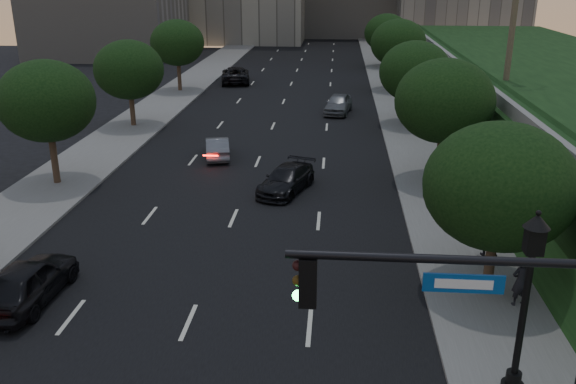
# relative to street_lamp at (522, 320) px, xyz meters

# --- Properties ---
(road_surface) EXTENTS (16.00, 140.00, 0.02)m
(road_surface) POSITION_rel_street_lamp_xyz_m (-9.52, 28.29, -2.62)
(road_surface) COLOR black
(road_surface) RESTS_ON ground
(sidewalk_right) EXTENTS (4.50, 140.00, 0.15)m
(sidewalk_right) POSITION_rel_street_lamp_xyz_m (0.73, 28.29, -2.56)
(sidewalk_right) COLOR slate
(sidewalk_right) RESTS_ON ground
(sidewalk_left) EXTENTS (4.50, 140.00, 0.15)m
(sidewalk_left) POSITION_rel_street_lamp_xyz_m (-19.77, 28.29, -2.56)
(sidewalk_left) COLOR slate
(sidewalk_left) RESTS_ON ground
(parapet_wall) EXTENTS (0.35, 90.00, 0.70)m
(parapet_wall) POSITION_rel_street_lamp_xyz_m (3.98, 26.29, 1.72)
(parapet_wall) COLOR slate
(parapet_wall) RESTS_ON embankment
(office_block_filler) EXTENTS (18.00, 16.00, 14.00)m
(office_block_filler) POSITION_rel_street_lamp_xyz_m (-35.52, 68.29, 4.37)
(office_block_filler) COLOR gray
(office_block_filler) RESTS_ON ground
(tree_right_a) EXTENTS (5.20, 5.20, 6.24)m
(tree_right_a) POSITION_rel_street_lamp_xyz_m (0.78, 6.29, 1.39)
(tree_right_a) COLOR #38281C
(tree_right_a) RESTS_ON ground
(tree_right_b) EXTENTS (5.20, 5.20, 6.74)m
(tree_right_b) POSITION_rel_street_lamp_xyz_m (0.78, 18.29, 1.88)
(tree_right_b) COLOR #38281C
(tree_right_b) RESTS_ON ground
(tree_right_c) EXTENTS (5.20, 5.20, 6.24)m
(tree_right_c) POSITION_rel_street_lamp_xyz_m (0.78, 31.29, 1.39)
(tree_right_c) COLOR #38281C
(tree_right_c) RESTS_ON ground
(tree_right_d) EXTENTS (5.20, 5.20, 6.74)m
(tree_right_d) POSITION_rel_street_lamp_xyz_m (0.78, 45.29, 1.88)
(tree_right_d) COLOR #38281C
(tree_right_d) RESTS_ON ground
(tree_right_e) EXTENTS (5.20, 5.20, 6.24)m
(tree_right_e) POSITION_rel_street_lamp_xyz_m (0.78, 60.29, 1.39)
(tree_right_e) COLOR #38281C
(tree_right_e) RESTS_ON ground
(tree_left_b) EXTENTS (5.00, 5.00, 6.71)m
(tree_left_b) POSITION_rel_street_lamp_xyz_m (-19.82, 16.29, 1.94)
(tree_left_b) COLOR #38281C
(tree_left_b) RESTS_ON ground
(tree_left_c) EXTENTS (5.00, 5.00, 6.34)m
(tree_left_c) POSITION_rel_street_lamp_xyz_m (-19.82, 29.29, 1.57)
(tree_left_c) COLOR #38281C
(tree_left_c) RESTS_ON ground
(tree_left_d) EXTENTS (5.00, 5.00, 6.71)m
(tree_left_d) POSITION_rel_street_lamp_xyz_m (-19.82, 43.29, 1.94)
(tree_left_d) COLOR #38281C
(tree_left_d) RESTS_ON ground
(street_lamp) EXTENTS (0.64, 0.64, 5.62)m
(street_lamp) POSITION_rel_street_lamp_xyz_m (0.00, 0.00, 0.00)
(street_lamp) COLOR black
(street_lamp) RESTS_ON ground
(sedan_near_left) EXTENTS (2.09, 4.76, 1.59)m
(sedan_near_left) POSITION_rel_street_lamp_xyz_m (-15.37, 4.20, -1.84)
(sedan_near_left) COLOR black
(sedan_near_left) RESTS_ON ground
(sedan_mid_left) EXTENTS (2.19, 4.16, 1.30)m
(sedan_mid_left) POSITION_rel_street_lamp_xyz_m (-12.12, 22.00, -1.98)
(sedan_mid_left) COLOR slate
(sedan_mid_left) RESTS_ON ground
(sedan_far_left) EXTENTS (3.68, 6.32, 1.65)m
(sedan_far_left) POSITION_rel_street_lamp_xyz_m (-15.31, 48.51, -1.81)
(sedan_far_left) COLOR black
(sedan_far_left) RESTS_ON ground
(sedan_near_right) EXTENTS (3.24, 4.93, 1.33)m
(sedan_near_right) POSITION_rel_street_lamp_xyz_m (-7.36, 16.20, -1.97)
(sedan_near_right) COLOR black
(sedan_near_right) RESTS_ON ground
(sedan_far_right) EXTENTS (2.58, 4.85, 1.57)m
(sedan_far_right) POSITION_rel_street_lamp_xyz_m (-4.70, 35.10, -1.85)
(sedan_far_right) COLOR slate
(sedan_far_right) RESTS_ON ground
(pedestrian_a) EXTENTS (0.74, 0.58, 1.79)m
(pedestrian_a) POSITION_rel_street_lamp_xyz_m (1.54, 5.10, -1.59)
(pedestrian_a) COLOR black
(pedestrian_a) RESTS_ON sidewalk_right
(pedestrian_b) EXTENTS (1.07, 0.96, 1.79)m
(pedestrian_b) POSITION_rel_street_lamp_xyz_m (1.34, 8.96, -1.59)
(pedestrian_b) COLOR black
(pedestrian_b) RESTS_ON sidewalk_right
(pedestrian_c) EXTENTS (1.02, 0.62, 1.63)m
(pedestrian_c) POSITION_rel_street_lamp_xyz_m (1.46, 12.14, -1.67)
(pedestrian_c) COLOR black
(pedestrian_c) RESTS_ON sidewalk_right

